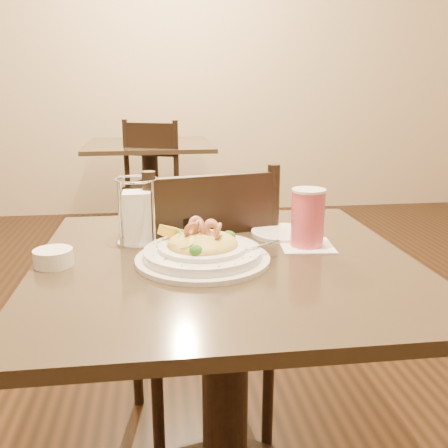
{
  "coord_description": "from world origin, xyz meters",
  "views": [
    {
      "loc": [
        -0.15,
        -1.13,
        1.14
      ],
      "look_at": [
        0.0,
        0.02,
        0.82
      ],
      "focal_mm": 40.0,
      "sensor_mm": 36.0,
      "label": 1
    }
  ],
  "objects": [
    {
      "name": "butter_ramekin",
      "position": [
        -0.4,
        0.0,
        0.76
      ],
      "size": [
        0.1,
        0.1,
        0.04
      ],
      "primitive_type": "cylinder",
      "rotation": [
        0.0,
        0.0,
        -0.13
      ],
      "color": "white",
      "rests_on": "main_table"
    },
    {
      "name": "bread_basket",
      "position": [
        -0.15,
        0.27,
        0.76
      ],
      "size": [
        0.23,
        0.21,
        0.05
      ],
      "rotation": [
        0.0,
        0.0,
        -0.27
      ],
      "color": "black",
      "rests_on": "main_table"
    },
    {
      "name": "dining_chair_near",
      "position": [
        -0.03,
        0.34,
        0.5
      ],
      "size": [
        0.5,
        0.5,
        0.93
      ],
      "rotation": [
        0.0,
        0.0,
        3.35
      ],
      "color": "black",
      "rests_on": "ground"
    },
    {
      "name": "background_table",
      "position": [
        -0.21,
        2.6,
        0.51
      ],
      "size": [
        0.91,
        0.91,
        0.74
      ],
      "rotation": [
        0.0,
        0.0,
        0.02
      ],
      "color": "black",
      "rests_on": "ground"
    },
    {
      "name": "napkin_caddy",
      "position": [
        -0.21,
        0.15,
        0.82
      ],
      "size": [
        0.11,
        0.11,
        0.18
      ],
      "rotation": [
        0.0,
        0.0,
        0.02
      ],
      "color": "silver",
      "rests_on": "main_table"
    },
    {
      "name": "dining_chair_far",
      "position": [
        -0.15,
        2.39,
        0.5
      ],
      "size": [
        0.55,
        0.55,
        0.93
      ],
      "rotation": [
        0.0,
        0.0,
        2.76
      ],
      "color": "black",
      "rests_on": "ground"
    },
    {
      "name": "main_table",
      "position": [
        0.0,
        0.0,
        0.51
      ],
      "size": [
        0.9,
        0.9,
        0.74
      ],
      "color": "black",
      "rests_on": "ground"
    },
    {
      "name": "pasta_bowl",
      "position": [
        -0.06,
        -0.02,
        0.77
      ],
      "size": [
        0.35,
        0.32,
        0.1
      ],
      "rotation": [
        0.0,
        0.0,
        0.34
      ],
      "color": "white",
      "rests_on": "main_table"
    },
    {
      "name": "side_plate",
      "position": [
        0.19,
        0.17,
        0.75
      ],
      "size": [
        0.19,
        0.19,
        0.01
      ],
      "primitive_type": "cylinder",
      "rotation": [
        0.0,
        0.0,
        -0.05
      ],
      "color": "white",
      "rests_on": "main_table"
    },
    {
      "name": "drink_glass",
      "position": [
        0.22,
        0.06,
        0.82
      ],
      "size": [
        0.15,
        0.15,
        0.15
      ],
      "rotation": [
        0.0,
        0.0,
        -0.09
      ],
      "color": "white",
      "rests_on": "main_table"
    }
  ]
}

